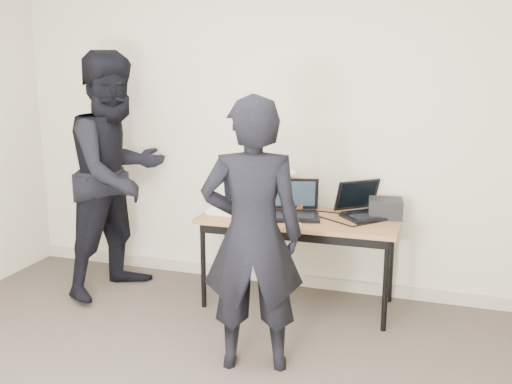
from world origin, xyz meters
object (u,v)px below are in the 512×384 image
at_px(desk, 299,224).
at_px(laptop_center, 295,208).
at_px(laptop_beige, 235,204).
at_px(person_typist, 252,236).
at_px(person_observer, 118,175).
at_px(leather_satchel, 284,193).
at_px(laptop_right, 364,208).
at_px(equipment_box, 385,208).

relative_size(desk, laptop_center, 3.43).
xyz_separation_m(desk, laptop_beige, (-0.53, 0.01, 0.11)).
xyz_separation_m(person_typist, person_observer, (-1.42, 0.84, 0.13)).
distance_m(leather_satchel, person_typist, 1.21).
distance_m(laptop_beige, laptop_right, 1.01).
height_order(leather_satchel, equipment_box, leather_satchel).
distance_m(person_typist, person_observer, 1.66).
relative_size(laptop_beige, person_typist, 0.21).
distance_m(laptop_beige, person_typist, 1.09).
distance_m(desk, leather_satchel, 0.34).
height_order(laptop_center, person_observer, person_observer).
height_order(leather_satchel, person_typist, person_typist).
xyz_separation_m(laptop_beige, leather_satchel, (0.34, 0.21, 0.07)).
bearing_deg(person_observer, laptop_right, -62.52).
relative_size(equipment_box, person_observer, 0.13).
height_order(desk, person_typist, person_typist).
distance_m(laptop_center, leather_satchel, 0.27).
height_order(desk, person_observer, person_observer).
bearing_deg(person_typist, laptop_center, -107.57).
bearing_deg(equipment_box, laptop_right, -176.86).
xyz_separation_m(desk, laptop_right, (0.47, 0.18, 0.12)).
xyz_separation_m(laptop_beige, person_typist, (0.47, -0.98, 0.08)).
xyz_separation_m(desk, equipment_box, (0.63, 0.19, 0.13)).
bearing_deg(person_typist, equipment_box, -136.75).
height_order(laptop_center, leather_satchel, laptop_center).
bearing_deg(desk, person_observer, -175.56).
bearing_deg(laptop_right, desk, 161.21).
xyz_separation_m(laptop_right, equipment_box, (0.16, 0.01, 0.01)).
height_order(laptop_beige, person_typist, person_typist).
distance_m(laptop_right, person_observer, 1.98).
bearing_deg(person_typist, desk, -109.45).
bearing_deg(desk, leather_satchel, 127.57).
height_order(desk, laptop_beige, laptop_beige).
bearing_deg(person_observer, laptop_beige, -62.96).
xyz_separation_m(equipment_box, person_observer, (-2.11, -0.33, 0.19)).
bearing_deg(person_observer, equipment_box, -62.98).
relative_size(laptop_beige, person_observer, 0.18).
xyz_separation_m(desk, person_observer, (-1.48, -0.14, 0.32)).
bearing_deg(leather_satchel, equipment_box, 0.45).
height_order(laptop_center, equipment_box, laptop_center).
distance_m(laptop_center, person_typist, 0.99).
xyz_separation_m(desk, person_typist, (-0.05, -0.97, 0.19)).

